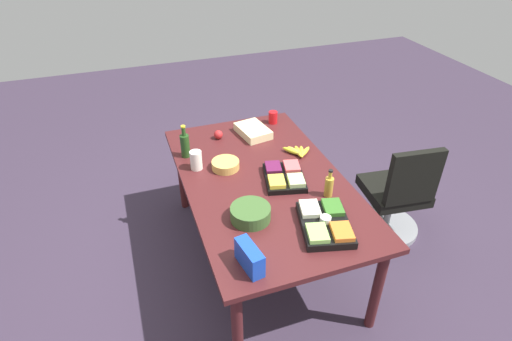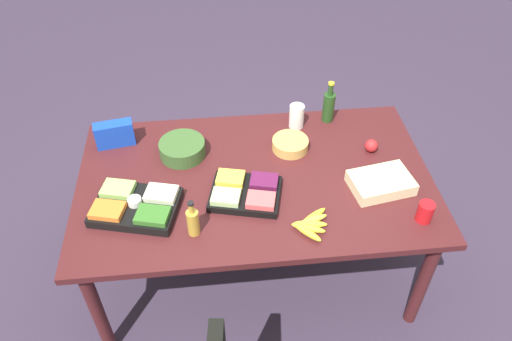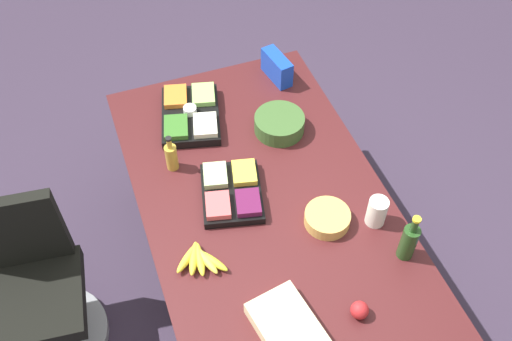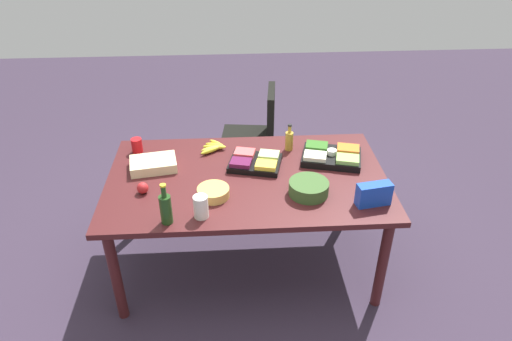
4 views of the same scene
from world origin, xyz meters
name	(u,v)px [view 1 (image 1 of 4)]	position (x,y,z in m)	size (l,w,h in m)	color
ground_plane	(263,255)	(0.00, 0.00, 0.00)	(10.00, 10.00, 0.00)	#372B3E
conference_table	(263,187)	(0.00, 0.00, 0.71)	(1.93, 1.15, 0.79)	#47191B
office_chair	(395,200)	(-0.10, -1.16, 0.37)	(0.56, 0.56, 0.95)	gray
fruit_platter	(284,176)	(-0.06, -0.14, 0.82)	(0.42, 0.36, 0.07)	black
salad_bowl	(250,213)	(-0.39, 0.23, 0.84)	(0.26, 0.26, 0.09)	#395B29
chip_bag_blue	(250,257)	(-0.78, 0.37, 0.87)	(0.22, 0.08, 0.15)	blue
apple_red	(218,135)	(0.69, 0.16, 0.83)	(0.08, 0.08, 0.08)	#B12224
wine_bottle	(185,145)	(0.50, 0.47, 0.90)	(0.07, 0.07, 0.27)	#21441A
chip_bowl	(226,165)	(0.23, 0.22, 0.82)	(0.21, 0.21, 0.06)	tan
sheet_cake	(253,131)	(0.66, -0.15, 0.83)	(0.32, 0.22, 0.07)	beige
dressing_bottle	(329,186)	(-0.34, -0.36, 0.87)	(0.07, 0.07, 0.21)	gold
veggie_tray	(325,223)	(-0.63, -0.18, 0.83)	(0.48, 0.39, 0.09)	black
mayo_jar	(196,160)	(0.30, 0.43, 0.86)	(0.09, 0.09, 0.15)	white
banana_bunch	(298,151)	(0.23, -0.38, 0.82)	(0.20, 0.23, 0.04)	gold
red_solo_cup	(273,117)	(0.81, -0.39, 0.85)	(0.08, 0.08, 0.11)	red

